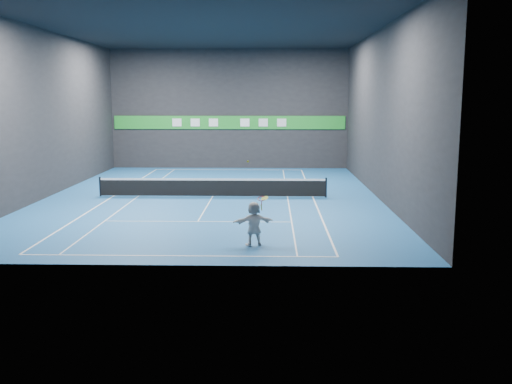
{
  "coord_description": "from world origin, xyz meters",
  "views": [
    {
      "loc": [
        3.19,
        -30.72,
        5.34
      ],
      "look_at": [
        2.58,
        -7.45,
        1.5
      ],
      "focal_mm": 40.0,
      "sensor_mm": 36.0,
      "label": 1
    }
  ],
  "objects_px": {
    "tennis_net": "(212,187)",
    "tennis_racket": "(262,200)",
    "tennis_ball": "(248,162)",
    "player": "(254,224)"
  },
  "relations": [
    {
      "from": "player",
      "to": "tennis_racket",
      "type": "bearing_deg",
      "value": 173.55
    },
    {
      "from": "tennis_net",
      "to": "player",
      "type": "bearing_deg",
      "value": -76.08
    },
    {
      "from": "player",
      "to": "tennis_racket",
      "type": "height_order",
      "value": "tennis_racket"
    },
    {
      "from": "tennis_net",
      "to": "tennis_racket",
      "type": "xyz_separation_m",
      "value": [
        2.87,
        -10.36,
        1.15
      ]
    },
    {
      "from": "tennis_ball",
      "to": "tennis_racket",
      "type": "relative_size",
      "value": 0.13
    },
    {
      "from": "tennis_net",
      "to": "tennis_racket",
      "type": "height_order",
      "value": "tennis_racket"
    },
    {
      "from": "tennis_ball",
      "to": "tennis_net",
      "type": "distance_m",
      "value": 10.94
    },
    {
      "from": "tennis_net",
      "to": "tennis_racket",
      "type": "relative_size",
      "value": 22.21
    },
    {
      "from": "player",
      "to": "tennis_net",
      "type": "height_order",
      "value": "player"
    },
    {
      "from": "tennis_racket",
      "to": "player",
      "type": "bearing_deg",
      "value": -170.74
    }
  ]
}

